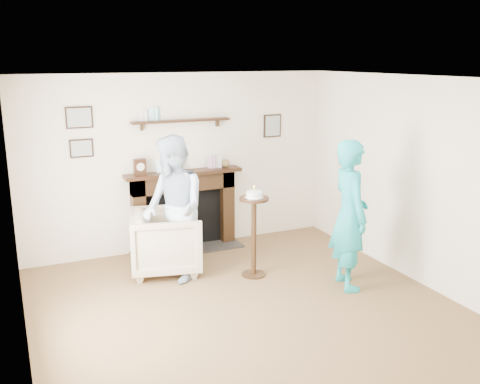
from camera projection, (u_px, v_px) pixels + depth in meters
name	position (u px, v px, depth m)	size (l,w,h in m)	color
ground	(257.00, 319.00, 5.67)	(5.00, 5.00, 0.00)	brown
room_shell	(230.00, 158.00, 5.89)	(4.54, 5.02, 2.52)	#F1E1CC
armchair	(167.00, 270.00, 6.97)	(0.86, 0.89, 0.81)	tan
man	(176.00, 278.00, 6.74)	(0.88, 0.68, 1.80)	#AEB9D9
woman	(346.00, 285.00, 6.51)	(0.65, 0.43, 1.79)	teal
pedestal_table	(254.00, 221.00, 6.64)	(0.37, 0.37, 1.17)	black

